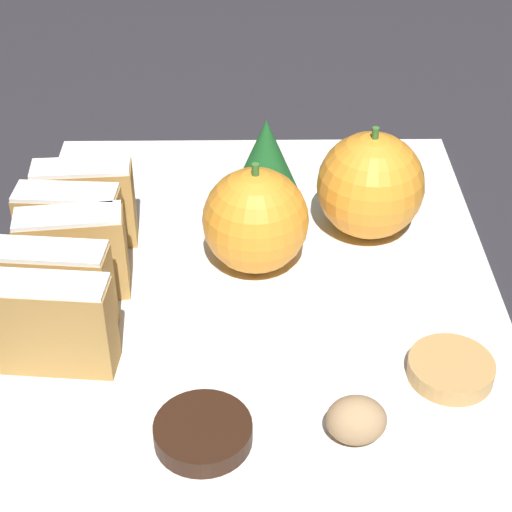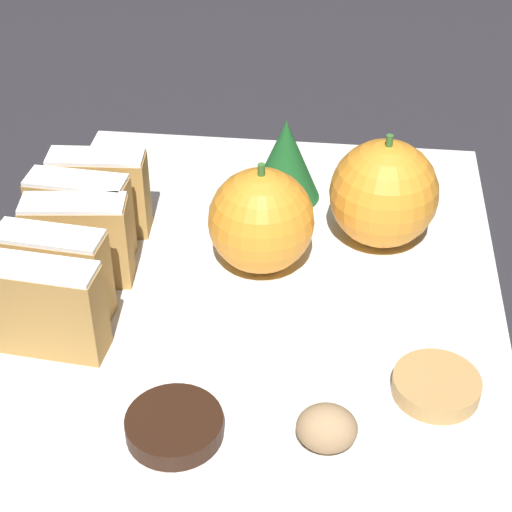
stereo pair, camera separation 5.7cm
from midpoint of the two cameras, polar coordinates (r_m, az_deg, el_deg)
ground_plane at (r=0.60m, az=2.74°, el=-3.33°), size 6.00×6.00×0.00m
serving_platter at (r=0.59m, az=2.76°, el=-2.89°), size 0.34×0.43×0.01m
stollen_slice_front at (r=0.54m, az=-10.86°, el=-3.54°), size 0.07×0.03×0.06m
stollen_slice_second at (r=0.56m, az=-10.47°, el=-1.33°), size 0.07×0.03×0.06m
stollen_slice_third at (r=0.58m, az=-9.19°, el=0.61°), size 0.07×0.03×0.06m
stollen_slice_fourth at (r=0.61m, az=-8.99°, el=2.46°), size 0.07×0.03×0.06m
stollen_slice_fifth at (r=0.64m, az=-7.85°, el=4.10°), size 0.07×0.03×0.06m
orange_near at (r=0.59m, az=3.15°, el=2.27°), size 0.07×0.07×0.08m
orange_far at (r=0.63m, az=11.12°, el=4.01°), size 0.08×0.08×0.09m
walnut at (r=0.48m, az=8.19°, el=-11.45°), size 0.03×0.03×0.03m
chocolate_cookie at (r=0.49m, az=-2.10°, el=-11.42°), size 0.06×0.06×0.01m
gingerbread_cookie at (r=0.53m, az=15.00°, el=-8.49°), size 0.05×0.05×0.01m
evergreen_sprig at (r=0.67m, az=4.44°, el=6.36°), size 0.06×0.06×0.07m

